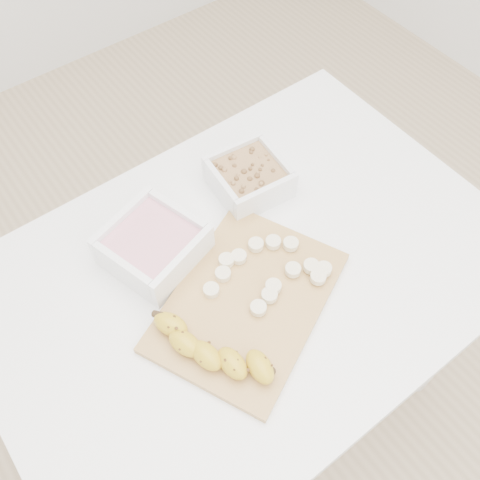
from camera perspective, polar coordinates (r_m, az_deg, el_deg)
ground at (r=1.70m, az=0.63°, el=-16.10°), size 3.50×3.50×0.00m
table at (r=1.10m, az=0.95°, el=-5.59°), size 1.00×0.70×0.75m
bowl_yogurt at (r=1.01m, az=-9.24°, el=-0.54°), size 0.20×0.20×0.08m
bowl_granola at (r=1.10m, az=0.97°, el=6.76°), size 0.16×0.16×0.07m
cutting_board at (r=0.97m, az=0.79°, el=-6.54°), size 0.43×0.38×0.01m
banana at (r=0.90m, az=-2.69°, el=-11.67°), size 0.11×0.23×0.04m
banana_slices at (r=0.98m, az=3.12°, el=-3.20°), size 0.22×0.16×0.02m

